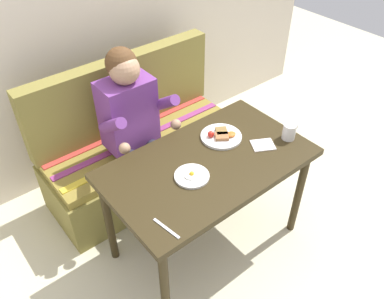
# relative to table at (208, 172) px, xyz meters

# --- Properties ---
(ground_plane) EXTENTS (8.00, 8.00, 0.00)m
(ground_plane) POSITION_rel_table_xyz_m (0.00, 0.00, -0.65)
(ground_plane) COLOR beige
(back_wall) EXTENTS (4.40, 0.10, 2.60)m
(back_wall) POSITION_rel_table_xyz_m (0.00, 1.27, 0.65)
(back_wall) COLOR beige
(back_wall) RESTS_ON ground
(table) EXTENTS (1.20, 0.70, 0.73)m
(table) POSITION_rel_table_xyz_m (0.00, 0.00, 0.00)
(table) COLOR #312612
(table) RESTS_ON ground
(couch) EXTENTS (1.44, 0.56, 1.00)m
(couch) POSITION_rel_table_xyz_m (0.00, 0.76, -0.32)
(couch) COLOR olive
(couch) RESTS_ON ground
(person) EXTENTS (0.45, 0.61, 1.21)m
(person) POSITION_rel_table_xyz_m (-0.12, 0.59, 0.09)
(person) COLOR #73388A
(person) RESTS_ON ground
(plate_breakfast) EXTENTS (0.25, 0.25, 0.05)m
(plate_breakfast) POSITION_rel_table_xyz_m (0.20, 0.12, 0.10)
(plate_breakfast) COLOR white
(plate_breakfast) RESTS_ON table
(plate_eggs) EXTENTS (0.19, 0.19, 0.04)m
(plate_eggs) POSITION_rel_table_xyz_m (-0.16, -0.04, 0.09)
(plate_eggs) COLOR white
(plate_eggs) RESTS_ON table
(coffee_mug) EXTENTS (0.12, 0.08, 0.10)m
(coffee_mug) POSITION_rel_table_xyz_m (0.52, -0.14, 0.13)
(coffee_mug) COLOR white
(coffee_mug) RESTS_ON table
(napkin) EXTENTS (0.17, 0.16, 0.01)m
(napkin) POSITION_rel_table_xyz_m (0.35, -0.10, 0.09)
(napkin) COLOR silver
(napkin) RESTS_ON table
(fork) EXTENTS (0.04, 0.17, 0.00)m
(fork) POSITION_rel_table_xyz_m (-0.47, -0.24, 0.08)
(fork) COLOR silver
(fork) RESTS_ON table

